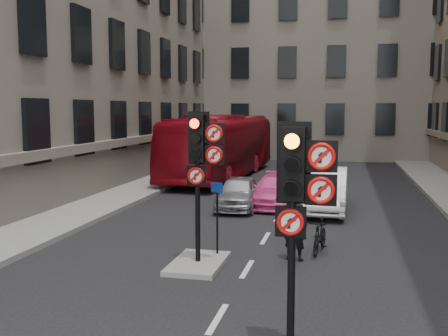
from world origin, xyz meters
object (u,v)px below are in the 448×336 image
at_px(car_silver, 238,192).
at_px(car_white, 323,189).
at_px(car_pink, 275,190).
at_px(motorcyclist, 295,225).
at_px(signal_near, 298,188).
at_px(bus_red, 221,146).
at_px(motorcycle, 320,236).
at_px(info_sign, 217,208).
at_px(signal_far, 201,154).

bearing_deg(car_silver, car_white, 2.93).
xyz_separation_m(car_pink, motorcyclist, (1.39, -7.25, 0.31)).
height_order(signal_near, car_white, signal_near).
height_order(bus_red, motorcycle, bus_red).
bearing_deg(car_silver, car_pink, 33.86).
height_order(car_silver, motorcyclist, motorcyclist).
bearing_deg(car_white, car_silver, -173.49).
xyz_separation_m(bus_red, info_sign, (3.40, -15.21, -0.41)).
distance_m(car_white, info_sign, 7.30).
bearing_deg(signal_near, car_white, 89.97).
relative_size(car_silver, info_sign, 1.97).
distance_m(car_white, motorcyclist, 6.63).
bearing_deg(motorcyclist, signal_far, 44.13).
xyz_separation_m(motorcycle, motorcyclist, (-0.59, -0.78, 0.45)).
bearing_deg(car_silver, signal_near, -76.98).
height_order(signal_near, signal_far, signal_far).
relative_size(signal_far, car_silver, 1.00).
distance_m(bus_red, info_sign, 15.59).
xyz_separation_m(car_silver, info_sign, (0.75, -6.58, 0.68)).
bearing_deg(info_sign, car_white, 82.28).
distance_m(signal_near, motorcycle, 6.17).
bearing_deg(info_sign, motorcyclist, 19.36).
bearing_deg(car_pink, car_silver, -141.55).
bearing_deg(car_pink, info_sign, -91.88).
relative_size(signal_near, car_white, 0.75).
bearing_deg(motorcycle, bus_red, 121.49).
distance_m(signal_far, car_silver, 7.64).
xyz_separation_m(signal_far, bus_red, (-3.18, 15.95, -1.00)).
bearing_deg(motorcyclist, signal_near, 114.18).
bearing_deg(motorcycle, car_pink, 115.85).
distance_m(signal_near, info_sign, 5.46).
bearing_deg(car_silver, info_sign, -85.96).
distance_m(car_pink, motorcycle, 6.77).
height_order(bus_red, motorcyclist, bus_red).
bearing_deg(info_sign, signal_far, -94.64).
relative_size(car_white, motorcycle, 3.17).
relative_size(signal_far, motorcyclist, 1.99).
bearing_deg(bus_red, motorcycle, -63.00).
height_order(motorcycle, info_sign, info_sign).
xyz_separation_m(bus_red, motorcyclist, (5.31, -14.94, -0.81)).
height_order(signal_far, car_silver, signal_far).
height_order(signal_far, car_pink, signal_far).
xyz_separation_m(car_white, info_sign, (-2.39, -6.88, 0.51)).
distance_m(signal_far, car_pink, 8.56).
distance_m(car_white, car_pink, 1.98).
relative_size(signal_near, bus_red, 0.29).
bearing_deg(car_white, info_sign, -108.05).
bearing_deg(bus_red, car_white, -50.83).
height_order(signal_far, car_white, signal_far).
height_order(signal_near, motorcycle, signal_near).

